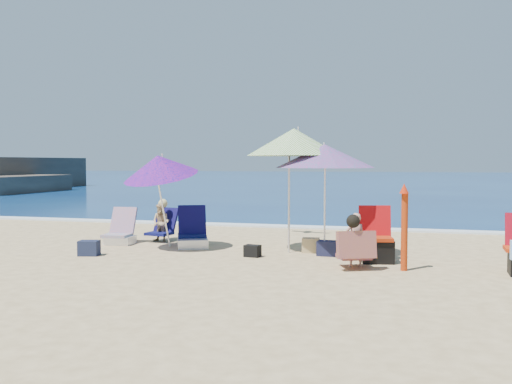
% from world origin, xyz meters
% --- Properties ---
extents(ground, '(120.00, 120.00, 0.00)m').
position_xyz_m(ground, '(0.00, 0.00, 0.00)').
color(ground, '#D8BC84').
rests_on(ground, ground).
extents(sea, '(120.00, 80.00, 0.12)m').
position_xyz_m(sea, '(0.00, 45.00, -0.05)').
color(sea, navy).
rests_on(sea, ground).
extents(foam, '(120.00, 0.50, 0.04)m').
position_xyz_m(foam, '(0.00, 5.10, 0.02)').
color(foam, white).
rests_on(foam, ground).
extents(umbrella_turquoise, '(1.72, 1.72, 1.97)m').
position_xyz_m(umbrella_turquoise, '(0.89, 1.15, 1.73)').
color(umbrella_turquoise, white).
rests_on(umbrella_turquoise, ground).
extents(umbrella_striped, '(2.24, 2.24, 2.27)m').
position_xyz_m(umbrella_striped, '(0.30, 1.38, 1.98)').
color(umbrella_striped, silver).
rests_on(umbrella_striped, ground).
extents(umbrella_blue, '(1.76, 1.79, 1.90)m').
position_xyz_m(umbrella_blue, '(-2.13, 0.95, 1.55)').
color(umbrella_blue, white).
rests_on(umbrella_blue, ground).
extents(furled_umbrella, '(0.15, 0.17, 1.31)m').
position_xyz_m(furled_umbrella, '(2.24, 0.09, 0.72)').
color(furled_umbrella, '#A72F0B').
rests_on(furled_umbrella, ground).
extents(chair_navy, '(0.83, 0.97, 0.78)m').
position_xyz_m(chair_navy, '(-1.70, 1.50, 0.21)').
color(chair_navy, '#0B1240').
rests_on(chair_navy, ground).
extents(chair_rainbow, '(0.58, 0.71, 0.72)m').
position_xyz_m(chair_rainbow, '(-3.23, 1.47, 0.19)').
color(chair_rainbow, '#DC564D').
rests_on(chair_rainbow, ground).
extents(camp_chair_left, '(0.61, 0.63, 0.91)m').
position_xyz_m(camp_chair_left, '(1.81, 0.74, 0.27)').
color(camp_chair_left, '#A5290B').
rests_on(camp_chair_left, ground).
extents(person_center, '(0.66, 0.75, 0.85)m').
position_xyz_m(person_center, '(1.52, 0.08, 0.41)').
color(person_center, tan).
rests_on(person_center, ground).
extents(person_left, '(0.55, 0.70, 0.87)m').
position_xyz_m(person_left, '(-2.58, 2.02, 0.39)').
color(person_left, tan).
rests_on(person_left, ground).
extents(bag_navy_a, '(0.38, 0.31, 0.26)m').
position_xyz_m(bag_navy_a, '(-3.06, 0.07, 0.13)').
color(bag_navy_a, '#1A2039').
rests_on(bag_navy_a, ground).
extents(bag_tan, '(0.32, 0.24, 0.26)m').
position_xyz_m(bag_tan, '(0.61, 1.40, 0.13)').
color(bag_tan, tan).
rests_on(bag_tan, ground).
extents(bag_navy_b, '(0.36, 0.28, 0.26)m').
position_xyz_m(bag_navy_b, '(0.95, 1.14, 0.13)').
color(bag_navy_b, '#181B36').
rests_on(bag_navy_b, ground).
extents(bag_black_b, '(0.29, 0.23, 0.20)m').
position_xyz_m(bag_black_b, '(-0.28, 0.69, 0.10)').
color(bag_black_b, black).
rests_on(bag_black_b, ground).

